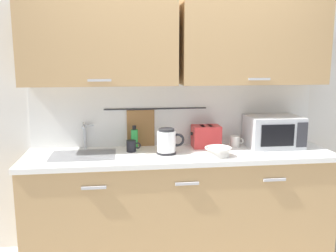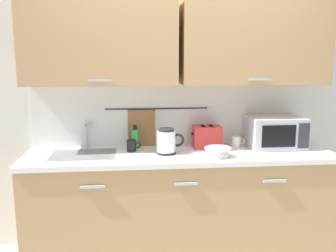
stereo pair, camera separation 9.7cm
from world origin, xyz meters
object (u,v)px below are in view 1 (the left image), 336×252
Objects in this scene: toaster at (206,136)px; microwave at (273,131)px; mug_near_sink at (132,146)px; mug_by_kettle at (235,141)px; mixing_bowl at (218,151)px; electric_kettle at (167,142)px; dish_soap_bottle at (134,138)px.

microwave is at bearing -5.57° from toaster.
mug_near_sink is (-1.24, -0.02, -0.09)m from microwave.
toaster is 0.26m from mug_by_kettle.
mixing_bowl is at bearing -127.95° from mug_by_kettle.
microwave is 2.03× the size of electric_kettle.
microwave reaches higher than mug_near_sink.
electric_kettle is 1.89× the size of mug_by_kettle.
mug_near_sink is (-0.28, 0.11, -0.05)m from electric_kettle.
mug_near_sink is 0.47× the size of toaster.
dish_soap_bottle is 1.63× the size of mug_near_sink.
electric_kettle is 0.41m from toaster.
toaster is at bearing 6.56° from mug_near_sink.
microwave is at bearing -6.25° from mug_by_kettle.
mug_by_kettle is (0.26, -0.02, -0.05)m from toaster.
mug_by_kettle is at bearing 52.05° from mixing_bowl.
mug_near_sink is at bearing -173.44° from toaster.
mixing_bowl is (-0.57, -0.27, -0.09)m from microwave.
microwave reaches higher than mug_by_kettle.
toaster is (-0.02, 0.32, 0.05)m from mixing_bowl.
dish_soap_bottle is (-0.25, 0.23, -0.01)m from electric_kettle.
mug_near_sink is 1.00× the size of mug_by_kettle.
toaster is at bearing 174.43° from microwave.
dish_soap_bottle is at bearing 76.78° from mug_near_sink.
electric_kettle is at bearing -172.45° from microwave.
microwave is 2.35× the size of dish_soap_bottle.
toaster is at bearing -4.58° from dish_soap_bottle.
electric_kettle is 0.89× the size of toaster.
microwave is 1.22m from dish_soap_bottle.
toaster is (0.62, -0.05, 0.01)m from dish_soap_bottle.
dish_soap_bottle is (-1.21, 0.11, -0.05)m from microwave.
toaster reaches higher than mug_near_sink.
microwave is 0.34m from mug_by_kettle.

